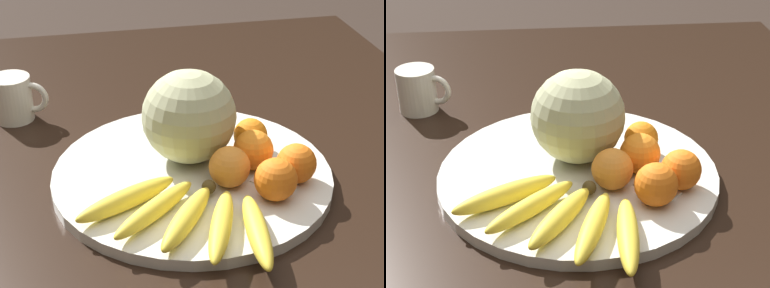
# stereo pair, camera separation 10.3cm
# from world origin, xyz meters

# --- Properties ---
(kitchen_table) EXTENTS (1.55, 1.12, 0.75)m
(kitchen_table) POSITION_xyz_m (0.00, 0.00, 0.67)
(kitchen_table) COLOR black
(kitchen_table) RESTS_ON ground_plane
(fruit_bowl) EXTENTS (0.46, 0.46, 0.02)m
(fruit_bowl) POSITION_xyz_m (-0.01, -0.02, 0.76)
(fruit_bowl) COLOR silver
(fruit_bowl) RESTS_ON kitchen_table
(melon) EXTENTS (0.16, 0.16, 0.16)m
(melon) POSITION_xyz_m (-0.05, -0.02, 0.85)
(melon) COLOR #B2B789
(melon) RESTS_ON fruit_bowl
(banana_bunch) EXTENTS (0.26, 0.28, 0.03)m
(banana_bunch) POSITION_xyz_m (0.13, -0.06, 0.79)
(banana_bunch) COLOR #473819
(banana_bunch) RESTS_ON fruit_bowl
(orange_front_left) EXTENTS (0.06, 0.06, 0.06)m
(orange_front_left) POSITION_xyz_m (0.05, 0.14, 0.80)
(orange_front_left) COLOR orange
(orange_front_left) RESTS_ON fruit_bowl
(orange_front_right) EXTENTS (0.07, 0.07, 0.07)m
(orange_front_right) POSITION_xyz_m (0.09, 0.09, 0.80)
(orange_front_right) COLOR orange
(orange_front_right) RESTS_ON fruit_bowl
(orange_mid_center) EXTENTS (0.07, 0.07, 0.07)m
(orange_mid_center) POSITION_xyz_m (-0.00, 0.08, 0.80)
(orange_mid_center) COLOR orange
(orange_mid_center) RESTS_ON fruit_bowl
(orange_back_left) EXTENTS (0.07, 0.07, 0.07)m
(orange_back_left) POSITION_xyz_m (0.04, 0.03, 0.80)
(orange_back_left) COLOR orange
(orange_back_left) RESTS_ON fruit_bowl
(orange_back_right) EXTENTS (0.06, 0.06, 0.06)m
(orange_back_right) POSITION_xyz_m (-0.06, 0.09, 0.80)
(orange_back_right) COLOR orange
(orange_back_right) RESTS_ON fruit_bowl
(produce_tag) EXTENTS (0.07, 0.07, 0.00)m
(produce_tag) POSITION_xyz_m (0.06, 0.10, 0.77)
(produce_tag) COLOR white
(produce_tag) RESTS_ON fruit_bowl
(ceramic_mug) EXTENTS (0.08, 0.11, 0.09)m
(ceramic_mug) POSITION_xyz_m (-0.30, -0.31, 0.80)
(ceramic_mug) COLOR beige
(ceramic_mug) RESTS_ON kitchen_table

